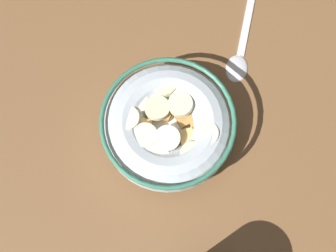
% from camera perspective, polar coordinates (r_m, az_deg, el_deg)
% --- Properties ---
extents(ground_plane, '(1.15, 1.15, 0.02)m').
position_cam_1_polar(ground_plane, '(0.61, -0.00, -0.98)').
color(ground_plane, brown).
extents(cereal_bowl, '(0.16, 0.16, 0.06)m').
position_cam_1_polar(cereal_bowl, '(0.57, -0.02, -0.03)').
color(cereal_bowl, '#B2BCC6').
rests_on(cereal_bowl, ground_plane).
extents(spoon, '(0.07, 0.14, 0.01)m').
position_cam_1_polar(spoon, '(0.64, 8.86, 8.91)').
color(spoon, silver).
rests_on(spoon, ground_plane).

